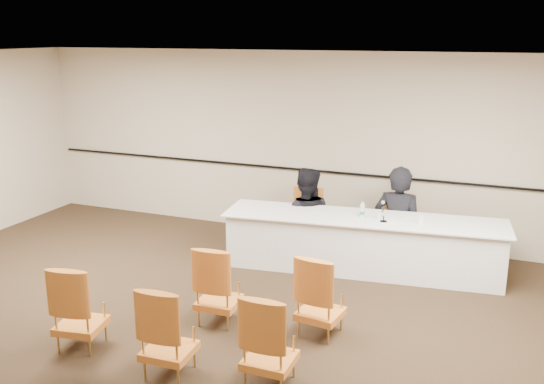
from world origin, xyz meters
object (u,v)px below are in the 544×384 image
(panelist_second_chair, at_px, (305,221))
(aud_chair_back_mid, at_px, (168,330))
(panelist_second, at_px, (305,224))
(aud_chair_back_left, at_px, (80,306))
(drinking_glass, at_px, (379,216))
(panelist_main_chair, at_px, (398,228))
(panel_table, at_px, (362,244))
(panelist_main, at_px, (397,232))
(aud_chair_front_right, at_px, (321,295))
(coffee_cup, at_px, (421,220))
(aud_chair_back_right, at_px, (270,339))
(aud_chair_front_mid, at_px, (219,284))
(water_bottle, at_px, (362,210))
(microphone, at_px, (384,213))

(panelist_second_chair, height_order, aud_chair_back_mid, same)
(panelist_second, height_order, aud_chair_back_left, panelist_second)
(drinking_glass, bearing_deg, panelist_main_chair, 77.23)
(panel_table, bearing_deg, panelist_main, 52.34)
(panelist_second, distance_m, aud_chair_front_right, 2.69)
(coffee_cup, relative_size, aud_chair_back_right, 0.12)
(aud_chair_front_mid, distance_m, aud_chair_front_right, 1.19)
(panel_table, distance_m, aud_chair_front_right, 2.03)
(panelist_main, bearing_deg, coffee_cup, 126.87)
(water_bottle, distance_m, aud_chair_back_mid, 3.56)
(panelist_second, xyz_separation_m, aud_chair_back_left, (-1.26, -3.70, 0.05))
(panelist_main, bearing_deg, panelist_main_chair, -0.00)
(panel_table, distance_m, water_bottle, 0.50)
(water_bottle, distance_m, aud_chair_back_left, 3.97)
(microphone, distance_m, drinking_glass, 0.14)
(microphone, relative_size, aud_chair_front_right, 0.28)
(panelist_main_chair, height_order, aud_chair_front_mid, same)
(panelist_second_chair, relative_size, aud_chair_back_left, 1.00)
(panelist_second, bearing_deg, panelist_main, 173.89)
(water_bottle, relative_size, aud_chair_back_right, 0.23)
(aud_chair_back_left, bearing_deg, aud_chair_back_right, -7.39)
(microphone, bearing_deg, panelist_second_chair, 138.92)
(aud_chair_back_mid, xyz_separation_m, aud_chair_back_right, (0.98, 0.21, 0.00))
(water_bottle, relative_size, aud_chair_back_left, 0.23)
(aud_chair_front_right, relative_size, aud_chair_back_left, 1.00)
(panel_table, bearing_deg, aud_chair_back_right, -99.05)
(panelist_main, relative_size, drinking_glass, 19.82)
(panelist_second_chair, height_order, aud_chair_front_right, same)
(aud_chair_front_right, xyz_separation_m, aud_chair_back_mid, (-1.13, -1.33, 0.00))
(panelist_second, relative_size, aud_chair_back_right, 1.86)
(coffee_cup, relative_size, aud_chair_back_mid, 0.12)
(panelist_main_chair, bearing_deg, water_bottle, -129.25)
(panel_table, distance_m, aud_chair_back_mid, 3.53)
(panelist_second_chair, bearing_deg, drinking_glass, -27.98)
(panel_table, height_order, aud_chair_back_right, aud_chair_back_right)
(aud_chair_front_mid, bearing_deg, water_bottle, 58.70)
(panelist_second, height_order, aud_chair_front_mid, panelist_second)
(microphone, relative_size, aud_chair_back_right, 0.28)
(panelist_main, relative_size, aud_chair_back_right, 2.09)
(panelist_second, height_order, coffee_cup, panelist_second)
(panel_table, height_order, panelist_main, panelist_main)
(aud_chair_back_mid, bearing_deg, water_bottle, 69.11)
(panelist_main, height_order, aud_chair_front_right, panelist_main)
(panel_table, distance_m, aud_chair_back_left, 3.96)
(panel_table, relative_size, aud_chair_back_right, 4.11)
(panelist_main_chair, relative_size, aud_chair_back_right, 1.00)
(panelist_second_chair, xyz_separation_m, aud_chair_front_right, (1.03, -2.48, 0.00))
(microphone, xyz_separation_m, coffee_cup, (0.49, 0.09, -0.08))
(panel_table, height_order, coffee_cup, coffee_cup)
(panelist_main_chair, bearing_deg, drinking_glass, -109.47)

